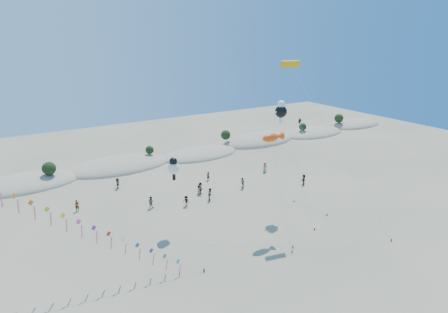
% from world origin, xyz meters
% --- Properties ---
extents(dune_ridge, '(145.30, 11.49, 5.57)m').
position_xyz_m(dune_ridge, '(1.06, 45.14, 0.11)').
color(dune_ridge, gray).
rests_on(dune_ridge, ground).
extents(kite_train, '(27.92, 11.95, 17.91)m').
position_xyz_m(kite_train, '(-16.83, 15.00, 9.00)').
color(kite_train, '#3F2D1E').
rests_on(kite_train, ground).
extents(fish_kite, '(3.52, 7.25, 12.08)m').
position_xyz_m(fish_kite, '(9.96, 13.37, 11.53)').
color(fish_kite, '#3F2D1E').
rests_on(fish_kite, ground).
extents(cartoon_kite_low, '(9.99, 12.59, 9.18)m').
position_xyz_m(cartoon_kite_low, '(-0.49, 19.18, 7.97)').
color(cartoon_kite_low, '#3F2D1E').
rests_on(cartoon_kite_low, ground).
extents(cartoon_kite_high, '(2.03, 9.55, 14.95)m').
position_xyz_m(cartoon_kite_high, '(14.76, 17.78, 13.61)').
color(cartoon_kite_high, '#3F2D1E').
rests_on(cartoon_kite_high, ground).
extents(parafoil_kite, '(7.15, 13.38, 20.28)m').
position_xyz_m(parafoil_kite, '(13.84, 15.04, 19.51)').
color(parafoil_kite, '#3F2D1E').
rests_on(parafoil_kite, ground).
extents(dark_kite, '(4.06, 10.38, 11.18)m').
position_xyz_m(dark_kite, '(20.56, 18.44, 7.69)').
color(dark_kite, '#3F2D1E').
rests_on(dark_kite, ground).
extents(beachgoers, '(34.52, 15.64, 1.84)m').
position_xyz_m(beachgoers, '(7.91, 26.67, 0.85)').
color(beachgoers, slate).
rests_on(beachgoers, ground).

